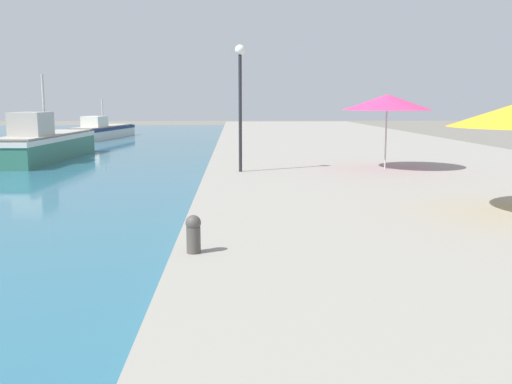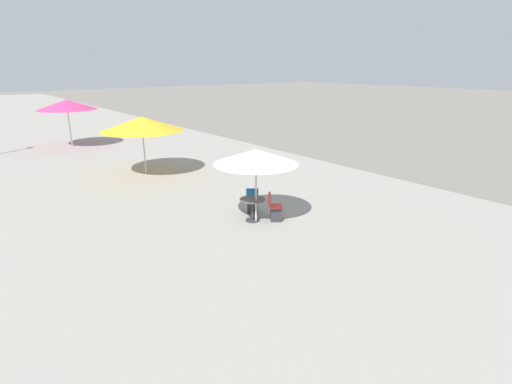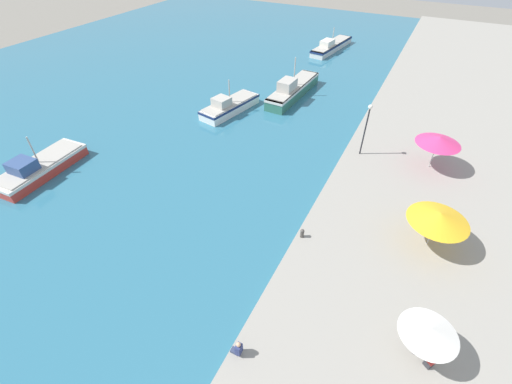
{
  "view_description": "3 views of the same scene",
  "coord_description": "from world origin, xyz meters",
  "views": [
    {
      "loc": [
        1.09,
        6.53,
        3.04
      ],
      "look_at": [
        1.5,
        17.5,
        1.3
      ],
      "focal_mm": 40.0,
      "sensor_mm": 36.0,
      "label": 1
    },
    {
      "loc": [
        0.65,
        2.11,
        5.25
      ],
      "look_at": [
        7.99,
        11.35,
        1.5
      ],
      "focal_mm": 28.0,
      "sensor_mm": 36.0,
      "label": 2
    },
    {
      "loc": [
        4.68,
        1.09,
        16.92
      ],
      "look_at": [
        -4.0,
        18.0,
        1.1
      ],
      "focal_mm": 24.0,
      "sensor_mm": 36.0,
      "label": 3
    }
  ],
  "objects": [
    {
      "name": "quay_promenade",
      "position": [
        8.0,
        37.0,
        0.25
      ],
      "size": [
        16.0,
        90.0,
        0.5
      ],
      "color": "gray",
      "rests_on": "ground_plane"
    },
    {
      "name": "fishing_boat_far",
      "position": [
        -8.78,
        36.54,
        0.91
      ],
      "size": [
        2.63,
        10.29,
        4.41
      ],
      "rotation": [
        0.0,
        0.0,
        -0.04
      ],
      "color": "#33705B",
      "rests_on": "water_basin"
    },
    {
      "name": "fishing_boat_distant",
      "position": [
        -9.96,
        54.87,
        0.69
      ],
      "size": [
        3.54,
        10.66,
        3.26
      ],
      "rotation": [
        0.0,
        0.0,
        -0.14
      ],
      "color": "silver",
      "rests_on": "water_basin"
    },
    {
      "name": "cafe_umbrella_striped",
      "position": [
        6.84,
        28.05,
        3.03
      ],
      "size": [
        3.39,
        3.39,
        2.83
      ],
      "color": "#B7B7B7",
      "rests_on": "quay_promenade"
    },
    {
      "name": "mooring_bollard",
      "position": [
        0.38,
        15.97,
        0.85
      ],
      "size": [
        0.26,
        0.26,
        0.65
      ],
      "color": "#4C4742",
      "rests_on": "quay_promenade"
    },
    {
      "name": "lamppost",
      "position": [
        1.3,
        27.4,
        3.59
      ],
      "size": [
        0.36,
        0.36,
        4.56
      ],
      "color": "#232328",
      "rests_on": "quay_promenade"
    }
  ]
}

